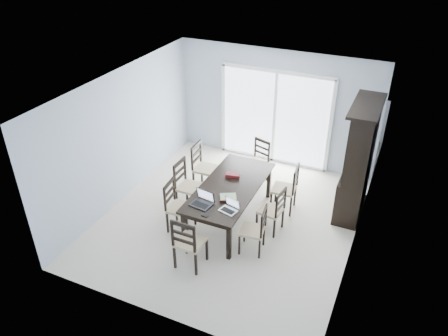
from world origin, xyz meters
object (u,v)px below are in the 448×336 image
(chair_left_far, at_px, (202,162))
(laptop_silver, at_px, (228,209))
(game_box, at_px, (233,175))
(chair_end_near, at_px, (187,239))
(china_hutch, at_px, (358,162))
(chair_right_far, at_px, (289,184))
(chair_end_far, at_px, (259,156))
(chair_left_near, at_px, (176,201))
(cell_phone, at_px, (205,216))
(laptop_dark, at_px, (201,202))
(chair_right_mid, at_px, (275,206))
(dining_table, at_px, (230,189))
(hot_tub, at_px, (253,117))
(chair_right_near, at_px, (258,226))
(chair_left_mid, at_px, (185,180))

(chair_left_far, bearing_deg, laptop_silver, 39.04)
(chair_left_far, relative_size, game_box, 4.48)
(chair_end_near, xyz_separation_m, game_box, (0.02, 1.77, 0.18))
(china_hutch, relative_size, game_box, 8.49)
(chair_right_far, relative_size, chair_end_near, 0.99)
(chair_end_far, bearing_deg, game_box, 105.19)
(chair_left_near, distance_m, chair_end_near, 1.09)
(cell_phone, bearing_deg, laptop_dark, 133.83)
(chair_right_mid, xyz_separation_m, cell_phone, (-0.89, -1.01, 0.21))
(laptop_dark, distance_m, cell_phone, 0.31)
(chair_left_far, bearing_deg, dining_table, 50.53)
(dining_table, height_order, chair_left_far, chair_left_far)
(dining_table, xyz_separation_m, chair_right_far, (0.91, 0.73, -0.07))
(laptop_dark, xyz_separation_m, hot_tub, (-0.73, 4.45, -0.38))
(chair_right_mid, bearing_deg, chair_end_near, 154.46)
(chair_right_far, distance_m, hot_tub, 3.49)
(chair_end_far, height_order, laptop_dark, chair_end_far)
(chair_right_near, distance_m, chair_end_near, 1.21)
(chair_left_far, xyz_separation_m, hot_tub, (0.03, 2.92, -0.18))
(chair_right_near, distance_m, laptop_silver, 0.57)
(chair_left_near, distance_m, cell_phone, 0.87)
(chair_end_far, bearing_deg, chair_right_near, 128.02)
(game_box, bearing_deg, dining_table, -75.92)
(chair_left_near, relative_size, chair_end_far, 1.05)
(chair_end_near, height_order, chair_end_far, chair_end_near)
(chair_right_mid, relative_size, game_box, 3.97)
(chair_left_far, bearing_deg, chair_right_far, 87.88)
(chair_right_near, height_order, chair_right_mid, chair_right_mid)
(chair_right_near, bearing_deg, hot_tub, 14.18)
(chair_right_far, relative_size, laptop_dark, 2.97)
(chair_left_far, bearing_deg, game_box, 61.41)
(chair_left_near, height_order, hot_tub, chair_left_near)
(china_hutch, bearing_deg, chair_left_mid, -157.77)
(chair_right_far, height_order, laptop_silver, chair_right_far)
(chair_left_near, xyz_separation_m, chair_end_near, (0.69, -0.84, 0.01))
(chair_left_near, relative_size, chair_left_mid, 0.97)
(cell_phone, bearing_deg, chair_left_far, 123.85)
(chair_left_mid, bearing_deg, game_box, 108.22)
(chair_end_near, height_order, hot_tub, chair_end_near)
(chair_right_near, bearing_deg, chair_right_far, -13.13)
(chair_right_near, height_order, chair_end_near, chair_end_near)
(chair_end_near, xyz_separation_m, chair_end_far, (0.08, 3.02, -0.04))
(china_hutch, distance_m, chair_left_near, 3.41)
(hot_tub, bearing_deg, chair_right_near, -68.30)
(china_hutch, xyz_separation_m, chair_right_mid, (-1.15, -1.24, -0.53))
(chair_left_near, height_order, cell_phone, chair_left_near)
(china_hutch, height_order, chair_right_mid, china_hutch)
(dining_table, xyz_separation_m, chair_left_far, (-0.97, 0.77, -0.06))
(chair_right_mid, bearing_deg, chair_right_far, 4.86)
(china_hutch, relative_size, chair_end_far, 2.06)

